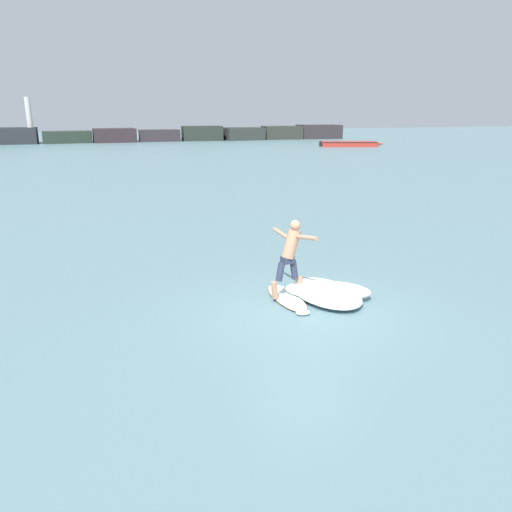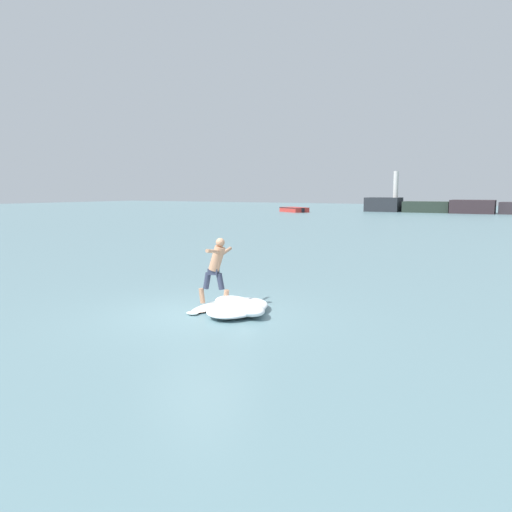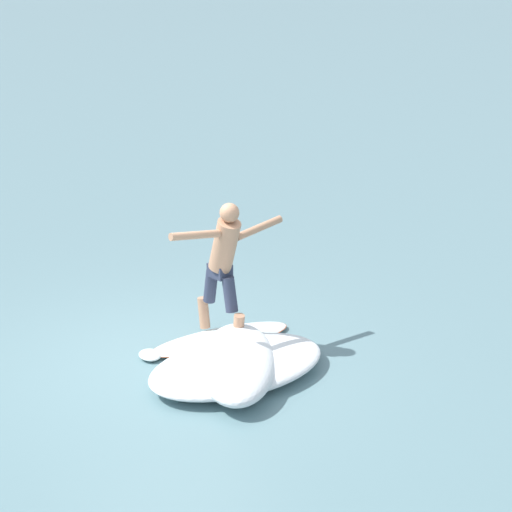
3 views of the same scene
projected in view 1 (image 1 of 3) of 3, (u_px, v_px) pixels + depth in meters
name	position (u px, v px, depth m)	size (l,w,h in m)	color
ground_plane	(305.00, 311.00, 10.69)	(200.00, 200.00, 0.00)	slate
rock_jetty_breakwater	(189.00, 134.00, 69.63)	(47.38, 4.74, 5.73)	#282B30
surfboard	(287.00, 298.00, 11.34)	(0.64, 1.99, 0.22)	white
surfer	(290.00, 252.00, 11.11)	(0.85, 1.61, 1.74)	tan
fishing_boat_near_jetty	(349.00, 144.00, 58.86)	(7.53, 4.12, 0.58)	#BC3528
wave_foam_at_tail	(326.00, 293.00, 11.40)	(1.58, 2.29, 0.26)	white
wave_foam_at_nose	(328.00, 290.00, 11.38)	(2.13, 1.65, 0.38)	white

